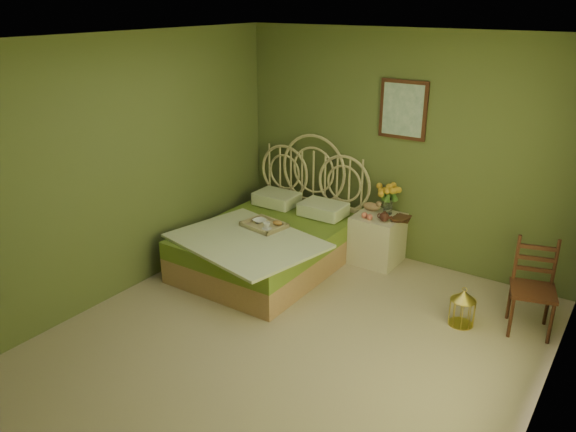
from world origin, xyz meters
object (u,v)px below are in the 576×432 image
Objects in this scene: nightstand at (378,233)px; birdcage at (462,308)px; bed at (270,241)px; chair at (536,281)px.

birdcage is at bearing -32.77° from nightstand.
chair is at bearing 5.83° from bed.
nightstand is 1.87m from chair.
bed is at bearing 179.25° from birdcage.
nightstand is (0.98, 0.78, 0.06)m from bed.
birdcage is (-0.54, -0.31, -0.31)m from chair.
birdcage is at bearing -165.69° from chair.
chair is (1.80, -0.50, 0.13)m from nightstand.
birdcage is at bearing -0.75° from bed.
nightstand is at bearing 148.91° from chair.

